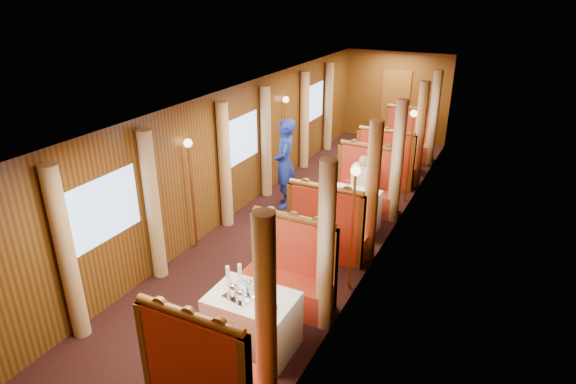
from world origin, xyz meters
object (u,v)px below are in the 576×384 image
Objects in this scene: banquette_mid_aft at (366,189)px; steward at (285,164)px; rose_vase_far at (400,134)px; table_far at (397,155)px; table_mid at (348,211)px; banquette_near_aft at (289,277)px; teapot_right at (241,297)px; fruit_plate at (272,308)px; banquette_mid_fwd at (328,233)px; tea_tray at (239,297)px; banquette_far_aft at (407,142)px; banquette_near_fwd at (204,374)px; banquette_far_fwd at (386,166)px; teapot_left at (234,292)px; passenger at (362,179)px; table_near at (253,322)px; rose_vase_mid at (348,184)px; teapot_back at (249,287)px.

banquette_mid_aft is 0.73× the size of steward.
banquette_mid_aft reaches higher than rose_vase_far.
table_mid is at bearing -90.00° from table_far.
banquette_near_aft is 8.60× the size of teapot_right.
teapot_right reaches higher than fruit_plate.
banquette_mid_fwd is 0.73× the size of steward.
tea_tray is at bearing -96.98° from banquette_near_aft.
banquette_mid_fwd is at bearing -90.00° from banquette_far_aft.
banquette_near_fwd is 8.60× the size of teapot_right.
banquette_far_aft reaches higher than teapot_right.
banquette_mid_fwd is at bearing -90.00° from banquette_mid_aft.
banquette_far_aft is at bearing 89.05° from tea_tray.
banquette_far_fwd is at bearing 90.00° from table_mid.
tea_tray is at bearing 45.85° from teapot_left.
banquette_near_fwd reaches higher than fruit_plate.
banquette_near_fwd reaches higher than passenger.
table_near is 4.27m from steward.
table_mid is 3.60m from tea_tray.
tea_tray is at bearing -91.78° from passenger.
teapot_right is (0.08, -0.07, 0.06)m from tea_tray.
banquette_near_aft is at bearing -90.00° from banquette_mid_fwd.
rose_vase_mid is (-0.03, 2.46, 0.50)m from banquette_near_aft.
table_far is at bearing -90.00° from banquette_far_aft.
teapot_right is at bearing -5.15° from teapot_left.
passenger is at bearing 90.00° from banquette_near_aft.
banquette_far_aft is at bearing 90.76° from teapot_back.
table_far is 7.16m from teapot_right.
banquette_near_aft is 1.28× the size of table_mid.
banquette_near_fwd is at bearing -90.00° from passenger.
steward reaches higher than tea_tray.
table_mid is (0.00, 4.51, -0.05)m from banquette_near_fwd.
banquette_mid_aft is at bearing 90.00° from banquette_near_fwd.
teapot_left is 0.51× the size of rose_vase_mid.
teapot_left is at bearing -91.61° from rose_vase_far.
steward is (-1.53, -4.07, 0.49)m from banquette_far_aft.
steward is 2.40× the size of passenger.
banquette_far_aft reaches higher than teapot_back.
banquette_far_aft is 4.57m from rose_vase_mid.
banquette_mid_aft is 2.53m from rose_vase_far.
steward is at bearing 162.37° from rose_vase_mid.
rose_vase_mid is at bearing 48.48° from steward.
table_near is at bearing 42.38° from teapot_left.
steward is at bearing 107.10° from banquette_near_fwd.
banquette_mid_fwd reaches higher than teapot_left.
teapot_left is at bearing 152.75° from teapot_right.
table_mid is at bearing 97.78° from teapot_left.
table_mid is 0.78× the size of banquette_mid_aft.
steward reaches higher than teapot_left.
table_near is 2.49m from banquette_mid_fwd.
rose_vase_far is (0.02, 7.00, 0.55)m from table_near.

